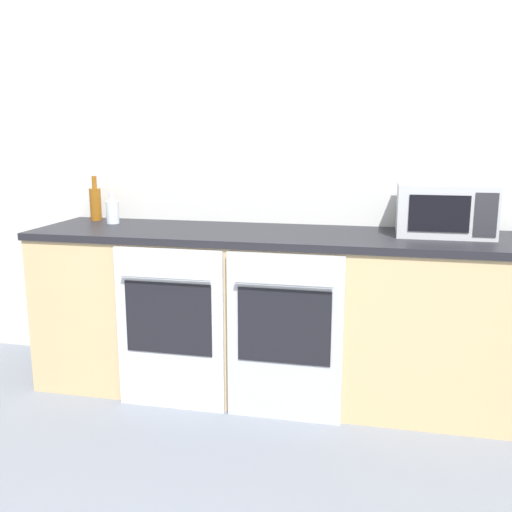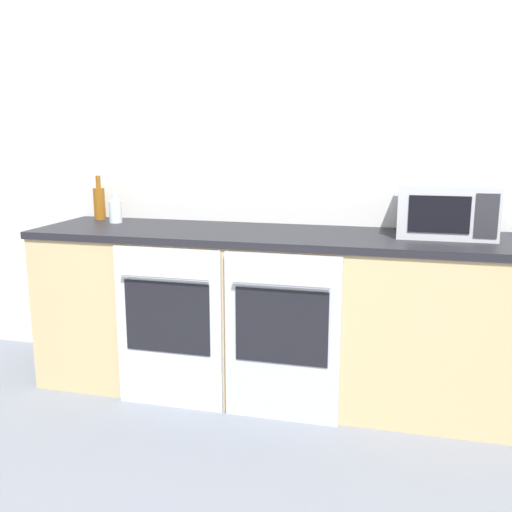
% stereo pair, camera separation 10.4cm
% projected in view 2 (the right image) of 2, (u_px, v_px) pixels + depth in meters
% --- Properties ---
extents(wall_back, '(10.00, 0.06, 2.60)m').
position_uv_depth(wall_back, '(285.00, 162.00, 3.41)').
color(wall_back, silver).
rests_on(wall_back, ground_plane).
extents(counter_back, '(2.69, 0.68, 0.93)m').
position_uv_depth(counter_back, '(270.00, 313.00, 3.24)').
color(counter_back, tan).
rests_on(counter_back, ground_plane).
extents(oven_left, '(0.59, 0.06, 0.88)m').
position_uv_depth(oven_left, '(169.00, 328.00, 3.03)').
color(oven_left, silver).
rests_on(oven_left, ground_plane).
extents(oven_right, '(0.59, 0.06, 0.88)m').
position_uv_depth(oven_right, '(282.00, 338.00, 2.88)').
color(oven_right, '#B7BABF').
rests_on(oven_right, ground_plane).
extents(microwave, '(0.49, 0.35, 0.27)m').
position_uv_depth(microwave, '(446.00, 210.00, 2.99)').
color(microwave, '#B7BABF').
rests_on(microwave, counter_back).
extents(bottle_amber, '(0.07, 0.07, 0.28)m').
position_uv_depth(bottle_amber, '(99.00, 202.00, 3.61)').
color(bottle_amber, '#8C5114').
rests_on(bottle_amber, counter_back).
extents(bottle_clear, '(0.08, 0.08, 0.19)m').
position_uv_depth(bottle_clear, '(115.00, 211.00, 3.48)').
color(bottle_clear, silver).
rests_on(bottle_clear, counter_back).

